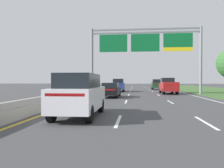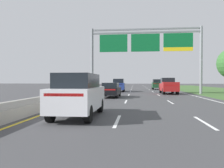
{
  "view_description": "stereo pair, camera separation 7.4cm",
  "coord_description": "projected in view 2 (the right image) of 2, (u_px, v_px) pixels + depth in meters",
  "views": [
    {
      "loc": [
        -1.15,
        0.95,
        1.76
      ],
      "look_at": [
        -3.57,
        24.49,
        1.43
      ],
      "focal_mm": 34.94,
      "sensor_mm": 36.0,
      "label": 1
    },
    {
      "loc": [
        -1.07,
        0.96,
        1.76
      ],
      "look_at": [
        -3.57,
        24.49,
        1.43
      ],
      "focal_mm": 34.94,
      "sensor_mm": 36.0,
      "label": 2
    }
  ],
  "objects": [
    {
      "name": "car_darkgreen_right_lane_suv",
      "position": [
        157.0,
        84.0,
        45.69
      ],
      "size": [
        2.01,
        4.74,
        2.11
      ],
      "rotation": [
        0.0,
        0.0,
        1.55
      ],
      "color": "#193D23",
      "rests_on": "ground"
    },
    {
      "name": "overhead_sign_gantry",
      "position": [
        145.0,
        46.0,
        29.57
      ],
      "size": [
        15.06,
        0.42,
        9.05
      ],
      "color": "gray",
      "rests_on": "ground"
    },
    {
      "name": "lane_striping",
      "position": [
        142.0,
        92.0,
        33.3
      ],
      "size": [
        11.96,
        106.0,
        0.01
      ],
      "color": "white",
      "rests_on": "ground"
    },
    {
      "name": "car_blue_left_lane_suv",
      "position": [
        119.0,
        85.0,
        36.04
      ],
      "size": [
        1.96,
        4.73,
        2.11
      ],
      "rotation": [
        0.0,
        0.0,
        1.58
      ],
      "color": "navy",
      "rests_on": "ground"
    },
    {
      "name": "ground_plane",
      "position": [
        142.0,
        92.0,
        33.76
      ],
      "size": [
        220.0,
        220.0,
        0.0
      ],
      "primitive_type": "plane",
      "color": "#3D3D3F"
    },
    {
      "name": "pickup_truck_red",
      "position": [
        168.0,
        86.0,
        29.87
      ],
      "size": [
        2.02,
        5.41,
        2.2
      ],
      "rotation": [
        0.0,
        0.0,
        1.57
      ],
      "color": "maroon",
      "rests_on": "ground"
    },
    {
      "name": "car_black_left_lane_sedan",
      "position": [
        111.0,
        90.0,
        23.47
      ],
      "size": [
        1.94,
        4.45,
        1.57
      ],
      "rotation": [
        0.0,
        0.0,
        1.54
      ],
      "color": "black",
      "rests_on": "ground"
    },
    {
      "name": "car_white_left_lane_suv",
      "position": [
        79.0,
        94.0,
        10.73
      ],
      "size": [
        1.91,
        4.71,
        2.11
      ],
      "rotation": [
        0.0,
        0.0,
        1.57
      ],
      "color": "silver",
      "rests_on": "ground"
    },
    {
      "name": "median_barrier_concrete",
      "position": [
        100.0,
        90.0,
        34.45
      ],
      "size": [
        0.6,
        110.0,
        0.85
      ],
      "color": "#99968E",
      "rests_on": "ground"
    }
  ]
}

